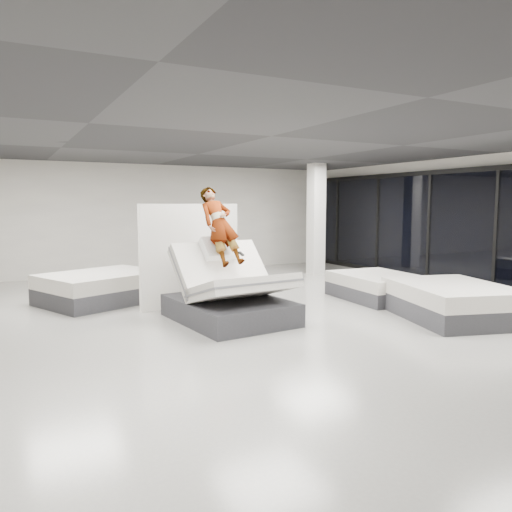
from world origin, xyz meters
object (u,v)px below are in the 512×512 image
remote (241,254)px  column (316,219)px  flat_bed_left_far (102,288)px  person (220,243)px  flat_bed_right_near (452,301)px  flat_bed_right_far (378,287)px  hero_bed (230,296)px  divider_panel (191,255)px

remote → column: (4.46, 4.26, 0.42)m
flat_bed_left_far → column: 6.67m
person → flat_bed_left_far: (-1.65, 2.42, -1.04)m
flat_bed_left_far → column: column is taller
person → column: bearing=34.5°
person → remote: 0.45m
flat_bed_right_near → column: size_ratio=0.83×
flat_bed_right_far → flat_bed_right_near: 2.05m
hero_bed → flat_bed_right_near: 3.98m
flat_bed_left_far → divider_panel: bearing=-35.3°
person → flat_bed_right_near: bearing=-33.8°
flat_bed_right_near → hero_bed: bearing=155.5°
column → flat_bed_right_near: bearing=-100.2°
remote → column: bearing=38.4°
flat_bed_right_near → column: bearing=79.8°
hero_bed → flat_bed_left_far: bearing=121.5°
hero_bed → divider_panel: divider_panel is taller
hero_bed → person: person is taller
divider_panel → remote: bearing=-90.4°
column → flat_bed_left_far: bearing=-166.7°
remote → flat_bed_left_far: bearing=119.5°
flat_bed_right_far → person: bearing=-179.0°
divider_panel → column: (4.80, 2.62, 0.58)m
person → flat_bed_right_near: 4.28m
flat_bed_right_far → divider_panel: bearing=161.9°
flat_bed_right_far → flat_bed_left_far: (-5.37, 2.35, 0.04)m
remote → flat_bed_right_near: (3.40, -1.65, -0.87)m
remote → flat_bed_right_far: remote is taller
hero_bed → flat_bed_left_far: size_ratio=0.86×
flat_bed_right_near → divider_panel: bearing=138.6°
hero_bed → column: bearing=42.3°
flat_bed_left_far → column: bearing=13.3°
person → flat_bed_right_far: 3.87m
person → divider_panel: size_ratio=0.70×
flat_bed_left_far → column: size_ratio=0.86×
remote → flat_bed_left_far: (-1.91, 2.75, -0.87)m
flat_bed_right_near → remote: bearing=154.0°
person → divider_panel: 1.35m
hero_bed → divider_panel: (-0.11, 1.64, 0.58)m
flat_bed_right_near → column: 6.14m
remote → person: bearing=122.2°
flat_bed_right_far → column: bearing=75.5°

